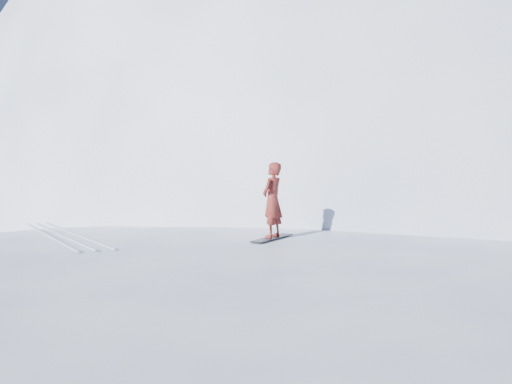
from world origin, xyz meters
TOP-DOWN VIEW (x-y plane):
  - near_ridge at (1.00, 3.00)m, footprint 36.00×28.00m
  - summit_peak at (22.00, 26.00)m, footprint 60.00×56.00m
  - peak_shoulder at (10.00, 20.00)m, footprint 28.00×24.00m
  - wind_bumps at (-0.56, 2.12)m, footprint 16.00×14.40m
  - snowboard at (2.55, 2.33)m, footprint 1.52×1.21m
  - snowboarder at (2.55, 2.33)m, footprint 0.81×0.75m
  - board_tracks at (-2.18, 5.15)m, footprint 1.85×5.92m

SIDE VIEW (x-z plane):
  - near_ridge at x=1.00m, z-range -2.40..2.40m
  - summit_peak at x=22.00m, z-range -28.00..28.00m
  - peak_shoulder at x=10.00m, z-range -9.00..9.00m
  - wind_bumps at x=-0.56m, z-range -0.50..0.50m
  - snowboard at x=2.55m, z-range 2.40..2.43m
  - board_tracks at x=-2.18m, z-range 2.40..2.44m
  - snowboarder at x=2.55m, z-range 2.43..4.28m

